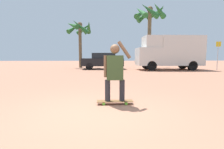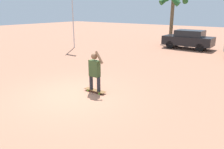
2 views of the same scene
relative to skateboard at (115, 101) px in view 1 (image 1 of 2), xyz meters
name	(u,v)px [view 1 (image 1 of 2)]	position (x,y,z in m)	size (l,w,h in m)	color
ground_plane	(97,113)	(-0.44, -0.74, -0.07)	(80.00, 80.00, 0.00)	#A36B51
skateboard	(115,101)	(0.00, 0.00, 0.00)	(0.95, 0.23, 0.09)	brown
person_skateboarder	(115,69)	(0.00, 0.00, 0.86)	(0.71, 0.25, 1.58)	#28282D
camper_van	(170,52)	(5.75, 11.10, 1.57)	(5.77, 2.14, 3.01)	black
parked_car_black	(103,61)	(-0.32, 12.24, 0.73)	(3.92, 1.81, 1.54)	black
palm_tree_near_van	(150,16)	(4.72, 14.37, 5.41)	(3.54, 3.50, 6.67)	brown
palm_tree_center_background	(80,30)	(-2.71, 14.36, 3.89)	(2.82, 2.97, 4.97)	brown
street_sign	(218,52)	(9.87, 10.53, 1.54)	(0.44, 0.06, 2.52)	#B7B7BC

